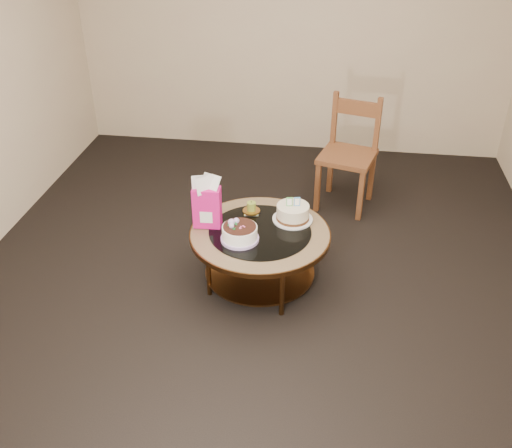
# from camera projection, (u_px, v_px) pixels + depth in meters

# --- Properties ---
(ground) EXTENTS (5.00, 5.00, 0.00)m
(ground) POSITION_uv_depth(u_px,v_px,m) (260.00, 281.00, 4.34)
(ground) COLOR black
(ground) RESTS_ON ground
(room_walls) EXTENTS (4.52, 5.02, 2.61)m
(room_walls) POSITION_uv_depth(u_px,v_px,m) (261.00, 84.00, 3.52)
(room_walls) COLOR beige
(room_walls) RESTS_ON ground
(coffee_table) EXTENTS (1.02, 1.02, 0.46)m
(coffee_table) POSITION_uv_depth(u_px,v_px,m) (260.00, 240.00, 4.14)
(coffee_table) COLOR #583519
(coffee_table) RESTS_ON ground
(decorated_cake) EXTENTS (0.27, 0.27, 0.16)m
(decorated_cake) POSITION_uv_depth(u_px,v_px,m) (240.00, 234.00, 3.97)
(decorated_cake) COLOR #BF9DDF
(decorated_cake) RESTS_ON coffee_table
(cream_cake) EXTENTS (0.30, 0.30, 0.19)m
(cream_cake) POSITION_uv_depth(u_px,v_px,m) (293.00, 213.00, 4.20)
(cream_cake) COLOR white
(cream_cake) RESTS_ON coffee_table
(gift_bag) EXTENTS (0.20, 0.15, 0.40)m
(gift_bag) POSITION_uv_depth(u_px,v_px,m) (207.00, 202.00, 4.06)
(gift_bag) COLOR #DF1576
(gift_bag) RESTS_ON coffee_table
(pillar_candle) EXTENTS (0.13, 0.13, 0.10)m
(pillar_candle) POSITION_uv_depth(u_px,v_px,m) (251.00, 209.00, 4.30)
(pillar_candle) COLOR #E5D45E
(pillar_candle) RESTS_ON coffee_table
(dining_chair) EXTENTS (0.57, 0.57, 1.00)m
(dining_chair) POSITION_uv_depth(u_px,v_px,m) (349.00, 153.00, 5.09)
(dining_chair) COLOR brown
(dining_chair) RESTS_ON ground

